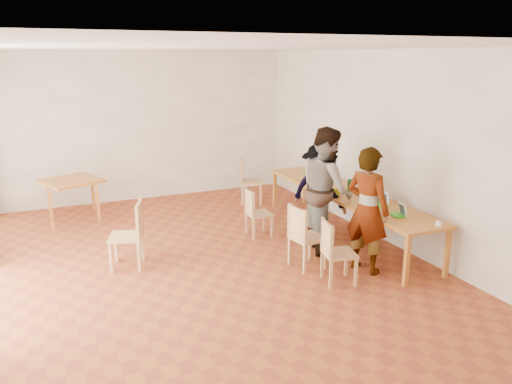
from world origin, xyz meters
TOP-DOWN VIEW (x-y plane):
  - ground at (0.00, 0.00)m, footprint 8.00×8.00m
  - wall_back at (0.00, 4.00)m, footprint 6.00×0.10m
  - wall_front at (0.00, -4.00)m, footprint 6.00×0.10m
  - wall_right at (3.00, 0.00)m, footprint 0.10×8.00m
  - ceiling at (0.00, 0.00)m, footprint 6.00×8.00m
  - communal_table at (2.50, 0.37)m, footprint 0.80×4.00m
  - side_table at (-1.54, 3.09)m, footprint 0.90×0.90m
  - chair_near at (1.35, -1.08)m, footprint 0.47×0.47m
  - chair_mid at (1.22, -0.51)m, footprint 0.47×0.47m
  - chair_far at (1.11, 0.93)m, footprint 0.38×0.38m
  - chair_empty at (1.76, 2.80)m, footprint 0.57×0.57m
  - chair_spare at (-0.93, 0.49)m, footprint 0.56×0.56m
  - person_near at (1.98, -0.92)m, footprint 0.63×0.75m
  - person_mid at (1.90, 0.01)m, footprint 0.91×1.06m
  - person_far at (2.07, 0.50)m, footprint 0.93×1.15m
  - laptop_near at (2.49, -0.97)m, footprint 0.23×0.25m
  - laptop_mid at (2.55, -0.46)m, footprint 0.29×0.31m
  - laptop_far at (2.64, 1.78)m, footprint 0.23×0.25m
  - yellow_mug at (2.27, 0.26)m, footprint 0.18×0.18m
  - green_bottle at (2.41, 0.14)m, footprint 0.07×0.07m
  - clear_glass at (2.61, -0.29)m, footprint 0.07×0.07m
  - condiment_cup at (2.68, -1.53)m, footprint 0.08×0.08m
  - pink_phone at (2.24, 1.04)m, footprint 0.05×0.10m
  - black_pouch at (2.57, 1.29)m, footprint 0.16×0.26m

SIDE VIEW (x-z plane):
  - ground at x=0.00m, z-range 0.00..0.00m
  - chair_far at x=1.11m, z-range 0.28..0.71m
  - chair_near at x=1.35m, z-range 0.29..0.75m
  - chair_mid at x=1.22m, z-range 0.32..0.80m
  - chair_empty at x=1.76m, z-range 0.32..0.81m
  - chair_spare at x=-0.93m, z-range 0.33..0.84m
  - side_table at x=-1.54m, z-range 0.29..1.04m
  - communal_table at x=2.50m, z-range 0.33..1.08m
  - pink_phone at x=2.24m, z-range 0.75..0.76m
  - person_far at x=2.07m, z-range 0.00..1.55m
  - condiment_cup at x=2.68m, z-range 0.75..0.81m
  - clear_glass at x=2.61m, z-range 0.75..0.84m
  - black_pouch at x=2.57m, z-range 0.75..0.84m
  - laptop_far at x=2.64m, z-range 0.71..0.89m
  - laptop_near at x=2.49m, z-range 0.71..0.89m
  - yellow_mug at x=2.27m, z-range 0.75..0.86m
  - laptop_mid at x=2.55m, z-range 0.70..0.92m
  - person_near at x=1.98m, z-range 0.00..1.75m
  - green_bottle at x=2.41m, z-range 0.75..1.03m
  - person_mid at x=1.90m, z-range 0.00..1.90m
  - wall_back at x=0.00m, z-range 0.00..3.00m
  - wall_front at x=0.00m, z-range 0.00..3.00m
  - wall_right at x=3.00m, z-range 0.00..3.00m
  - ceiling at x=0.00m, z-range 3.00..3.04m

